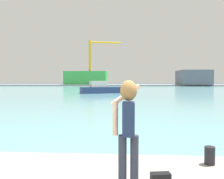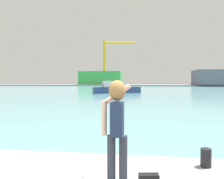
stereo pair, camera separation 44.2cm
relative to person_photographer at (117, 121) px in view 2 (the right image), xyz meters
The scene contains 9 objects.
ground_plane 49.52m from the person_photographer, 90.65° to the left, with size 220.00×220.00×0.00m, color #334751.
harbor_water 51.52m from the person_photographer, 90.62° to the left, with size 140.00×100.00×0.02m, color #6BA8B2.
far_shore_dock 91.51m from the person_photographer, 90.35° to the left, with size 140.00×20.00×0.44m, color gray.
person_photographer is the anchor object (origin of this frame).
harbor_bollard 2.14m from the person_photographer, 29.67° to the left, with size 0.21×0.21×0.37m, color black.
boat_moored 34.76m from the person_photographer, 96.55° to the left, with size 8.14×5.16×2.09m.
warehouse_left 93.52m from the person_photographer, 100.36° to the left, with size 17.25×11.62×5.51m, color green.
warehouse_right 90.85m from the person_photographer, 73.17° to the left, with size 11.07×13.15×5.67m, color slate.
port_crane 89.84m from the person_photographer, 98.50° to the left, with size 13.00×3.48×18.06m.
Camera 2 is at (0.97, -3.21, 2.22)m, focal length 36.24 mm.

